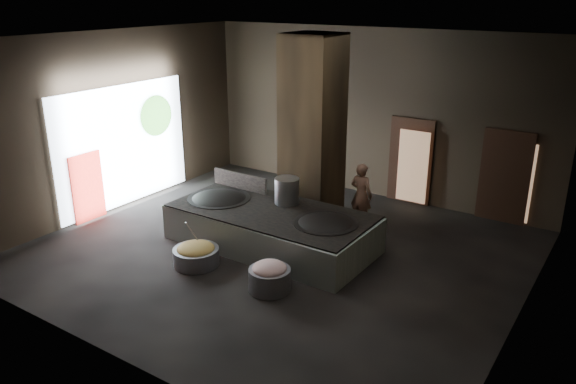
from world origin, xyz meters
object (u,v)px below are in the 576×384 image
Objects in this scene: veg_basin at (196,256)px; meat_basin at (270,279)px; hearth_platform at (271,228)px; wok_right at (325,226)px; wok_left at (219,201)px; stock_pot at (287,191)px; cook at (361,195)px.

meat_basin reaches higher than veg_basin.
veg_basin is at bearing -113.84° from hearth_platform.
wok_right reaches higher than hearth_platform.
meat_basin is (2.58, -1.61, -0.53)m from wok_left.
veg_basin is at bearing -110.18° from stock_pot.
stock_pot is 0.38× the size of cook.
meat_basin is at bearing -54.87° from hearth_platform.
cook is at bearing 63.00° from veg_basin.
wok_right is (1.35, 0.05, 0.36)m from hearth_platform.
cook reaches higher than stock_pot.
veg_basin is (-0.81, -2.19, -0.95)m from stock_pot.
wok_left is 2.80m from wok_right.
meat_basin is at bearing 94.07° from cook.
cook is 4.24m from veg_basin.
cook is (-0.20, 2.05, 0.03)m from wok_right.
veg_basin is (0.69, -1.59, -0.57)m from wok_left.
wok_left is at bearing -158.20° from stock_pot.
wok_right is 2.06m from cook.
meat_basin is (1.08, -2.21, -0.91)m from stock_pot.
cook is at bearing 95.54° from wok_right.
hearth_platform is 5.68× the size of meat_basin.
veg_basin is at bearing 67.36° from cook.
wok_left is 1.79× the size of meat_basin.
wok_left is at bearing -177.95° from wok_right.
wok_right is 0.85× the size of cook.
cook is (1.10, 1.55, -0.35)m from stock_pot.
hearth_platform reaches higher than veg_basin.
wok_right is at bearing 99.91° from cook.
hearth_platform is at bearing -177.88° from wok_right.
stock_pot reaches higher than wok_right.
wok_left is at bearing -177.15° from hearth_platform.
cook reaches higher than meat_basin.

